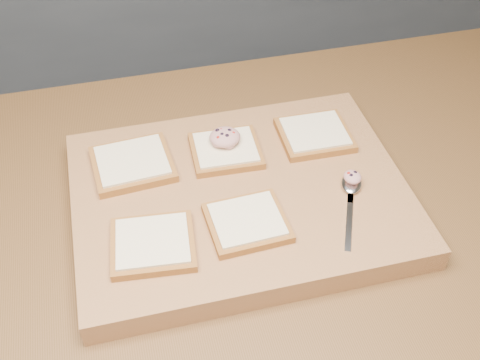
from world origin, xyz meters
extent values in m
cube|color=slate|center=(0.00, 0.00, 0.42)|extent=(1.90, 0.75, 0.84)
cube|color=brown|center=(0.00, 0.00, 0.87)|extent=(2.00, 0.80, 0.06)
cube|color=slate|center=(0.00, 1.43, 0.45)|extent=(3.60, 0.60, 0.90)
cube|color=#AA7749|center=(-0.03, -0.03, 0.92)|extent=(0.54, 0.41, 0.04)
cube|color=#A4682A|center=(-0.19, 0.06, 0.95)|extent=(0.14, 0.13, 0.01)
cube|color=#FFE9C2|center=(-0.19, 0.06, 0.96)|extent=(0.12, 0.11, 0.00)
cube|color=#A4682A|center=(-0.03, 0.06, 0.95)|extent=(0.12, 0.11, 0.01)
cube|color=#FFE9C2|center=(-0.03, 0.06, 0.96)|extent=(0.11, 0.10, 0.00)
cube|color=#A4682A|center=(0.13, 0.06, 0.95)|extent=(0.12, 0.11, 0.01)
cube|color=#FFE9C2|center=(0.13, 0.06, 0.96)|extent=(0.11, 0.10, 0.00)
cube|color=#A4682A|center=(-0.19, -0.12, 0.95)|extent=(0.13, 0.12, 0.01)
cube|color=#FFE9C2|center=(-0.19, -0.12, 0.96)|extent=(0.12, 0.11, 0.00)
cube|color=#A4682A|center=(-0.04, -0.11, 0.95)|extent=(0.12, 0.11, 0.01)
cube|color=#FFE9C2|center=(-0.04, -0.11, 0.96)|extent=(0.11, 0.10, 0.00)
ellipsoid|color=#D49088|center=(-0.03, 0.07, 0.97)|extent=(0.05, 0.05, 0.02)
sphere|color=black|center=(-0.02, 0.07, 0.98)|extent=(0.01, 0.01, 0.01)
sphere|color=black|center=(-0.04, 0.08, 0.98)|extent=(0.01, 0.01, 0.01)
sphere|color=black|center=(-0.03, 0.06, 0.98)|extent=(0.01, 0.01, 0.01)
sphere|color=black|center=(-0.04, 0.07, 0.98)|extent=(0.01, 0.01, 0.01)
sphere|color=#A5140C|center=(-0.02, 0.07, 0.98)|extent=(0.01, 0.01, 0.01)
sphere|color=#A5140C|center=(-0.04, 0.08, 0.98)|extent=(0.01, 0.01, 0.01)
sphere|color=#A5140C|center=(-0.05, 0.06, 0.98)|extent=(0.01, 0.01, 0.01)
ellipsoid|color=silver|center=(0.15, -0.07, 0.95)|extent=(0.05, 0.06, 0.01)
cube|color=silver|center=(0.14, -0.09, 0.94)|extent=(0.02, 0.03, 0.00)
cube|color=silver|center=(0.12, -0.14, 0.94)|extent=(0.06, 0.12, 0.00)
ellipsoid|color=#D49088|center=(0.15, -0.07, 0.96)|extent=(0.03, 0.03, 0.02)
sphere|color=black|center=(0.15, -0.07, 0.97)|extent=(0.01, 0.01, 0.01)
sphere|color=black|center=(0.14, -0.07, 0.97)|extent=(0.01, 0.01, 0.01)
sphere|color=#A5140C|center=(0.14, -0.06, 0.97)|extent=(0.01, 0.01, 0.01)
camera|label=1|loc=(-0.20, -0.71, 1.64)|focal=45.00mm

